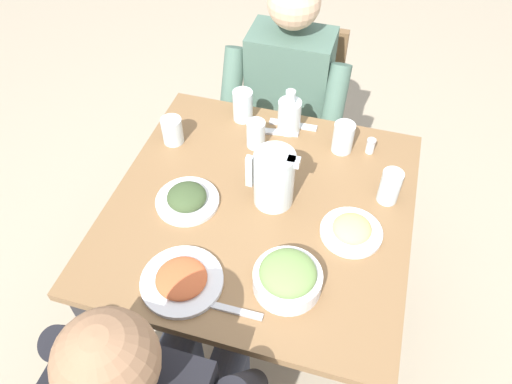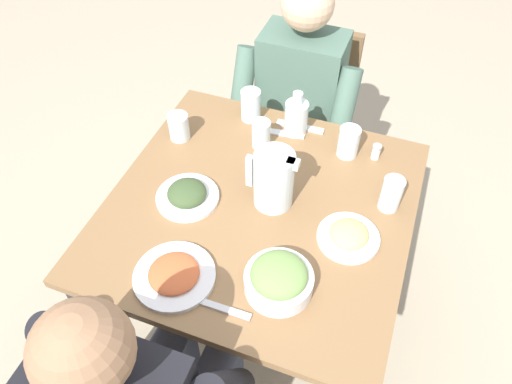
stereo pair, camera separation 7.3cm
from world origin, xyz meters
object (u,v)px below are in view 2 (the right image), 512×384
at_px(water_glass_near_right, 251,105).
at_px(oil_carafe, 295,119).
at_px(water_glass_far_right, 179,127).
at_px(plate_fries, 349,236).
at_px(diner_near, 293,117).
at_px(plate_rice_curry, 174,275).
at_px(plate_dolmas, 187,195).
at_px(water_glass_far_left, 391,194).
at_px(dining_table, 259,231).
at_px(salad_bowl, 279,279).
at_px(salt_shaker, 376,152).
at_px(chair_near, 305,115).
at_px(water_pitcher, 274,179).
at_px(water_glass_near_left, 348,142).
at_px(water_glass_by_pitcher, 261,134).

height_order(water_glass_near_right, oil_carafe, oil_carafe).
bearing_deg(oil_carafe, water_glass_far_right, 24.82).
distance_m(plate_fries, water_glass_near_right, 0.61).
height_order(diner_near, plate_rice_curry, diner_near).
relative_size(plate_rice_curry, water_glass_far_right, 2.39).
relative_size(diner_near, plate_dolmas, 5.95).
xyz_separation_m(diner_near, water_glass_far_left, (-0.44, 0.45, 0.18)).
bearing_deg(dining_table, water_glass_far_right, -28.35).
bearing_deg(water_glass_far_right, oil_carafe, -155.18).
bearing_deg(salad_bowl, oil_carafe, -76.49).
bearing_deg(salad_bowl, water_glass_near_right, -63.29).
height_order(water_glass_near_right, salt_shaker, water_glass_near_right).
bearing_deg(chair_near, plate_rice_curry, 87.10).
height_order(water_pitcher, oil_carafe, water_pitcher).
bearing_deg(plate_fries, water_glass_far_left, -117.39).
distance_m(diner_near, water_glass_far_left, 0.65).
xyz_separation_m(water_glass_near_left, salt_shaker, (-0.09, -0.01, -0.03)).
relative_size(diner_near, oil_carafe, 7.03).
relative_size(water_glass_far_left, water_glass_far_right, 1.22).
bearing_deg(water_glass_far_right, water_glass_by_pitcher, -167.82).
height_order(plate_dolmas, water_glass_near_left, water_glass_near_left).
height_order(chair_near, plate_dolmas, chair_near).
xyz_separation_m(diner_near, water_pitcher, (-0.10, 0.55, 0.22)).
bearing_deg(water_glass_near_left, water_pitcher, 60.03).
bearing_deg(water_glass_near_left, chair_near, -60.55).
relative_size(water_pitcher, plate_fries, 1.05).
xyz_separation_m(water_glass_near_right, oil_carafe, (-0.17, 0.01, -0.00)).
xyz_separation_m(water_glass_far_right, oil_carafe, (-0.36, -0.17, 0.01)).
bearing_deg(plate_rice_curry, diner_near, -93.55).
relative_size(dining_table, water_glass_near_left, 8.53).
xyz_separation_m(chair_near, water_glass_far_right, (0.29, 0.59, 0.31)).
distance_m(dining_table, water_glass_by_pitcher, 0.32).
bearing_deg(diner_near, water_glass_far_right, 52.61).
bearing_deg(plate_dolmas, chair_near, -99.89).
xyz_separation_m(dining_table, water_glass_near_left, (-0.20, -0.32, 0.18)).
bearing_deg(water_glass_by_pitcher, plate_rice_curry, 86.25).
bearing_deg(water_glass_far_right, salt_shaker, -168.50).
bearing_deg(water_glass_far_left, plate_dolmas, 17.52).
xyz_separation_m(plate_dolmas, water_glass_far_right, (0.15, -0.25, 0.03)).
xyz_separation_m(dining_table, oil_carafe, (0.00, -0.36, 0.18)).
relative_size(water_glass_near_left, water_glass_near_right, 0.93).
relative_size(water_glass_far_left, salt_shaker, 2.10).
height_order(plate_rice_curry, oil_carafe, oil_carafe).
xyz_separation_m(salad_bowl, water_glass_near_left, (-0.05, -0.57, 0.01)).
relative_size(dining_table, chair_near, 1.05).
height_order(plate_rice_curry, water_glass_far_right, water_glass_far_right).
bearing_deg(plate_dolmas, plate_fries, -177.59).
height_order(diner_near, water_glass_near_left, diner_near).
bearing_deg(diner_near, water_glass_far_left, 134.17).
height_order(dining_table, plate_fries, plate_fries).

